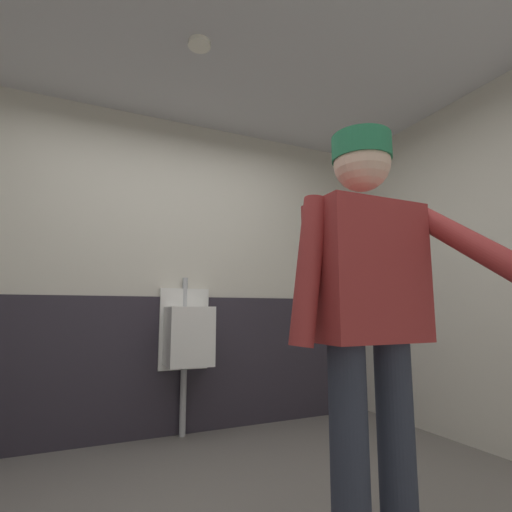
{
  "coord_description": "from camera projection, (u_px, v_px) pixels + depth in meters",
  "views": [
    {
      "loc": [
        -0.61,
        -1.54,
        0.97
      ],
      "look_at": [
        0.21,
        0.25,
        1.25
      ],
      "focal_mm": 26.89,
      "sensor_mm": 36.0,
      "label": 1
    }
  ],
  "objects": [
    {
      "name": "urinal_solo",
      "position": [
        187.0,
        335.0,
        3.01
      ],
      "size": [
        0.4,
        0.34,
        1.24
      ],
      "color": "white",
      "rests_on": "ground_plane"
    },
    {
      "name": "wall_back",
      "position": [
        163.0,
        270.0,
        3.21
      ],
      "size": [
        4.61,
        0.12,
        2.62
      ],
      "primitive_type": "cube",
      "color": "beige",
      "rests_on": "ground_plane"
    },
    {
      "name": "downlight_far",
      "position": [
        199.0,
        44.0,
        2.37
      ],
      "size": [
        0.14,
        0.14,
        0.03
      ],
      "primitive_type": "cylinder",
      "color": "white"
    },
    {
      "name": "person",
      "position": [
        369.0,
        302.0,
        1.48
      ],
      "size": [
        0.66,
        0.6,
        1.68
      ],
      "color": "#2D3342",
      "rests_on": "ground_plane"
    },
    {
      "name": "wainscot_band_back",
      "position": [
        161.0,
        365.0,
        3.04
      ],
      "size": [
        4.01,
        0.03,
        1.08
      ],
      "primitive_type": "cube",
      "color": "#2D2833",
      "rests_on": "ground_plane"
    }
  ]
}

